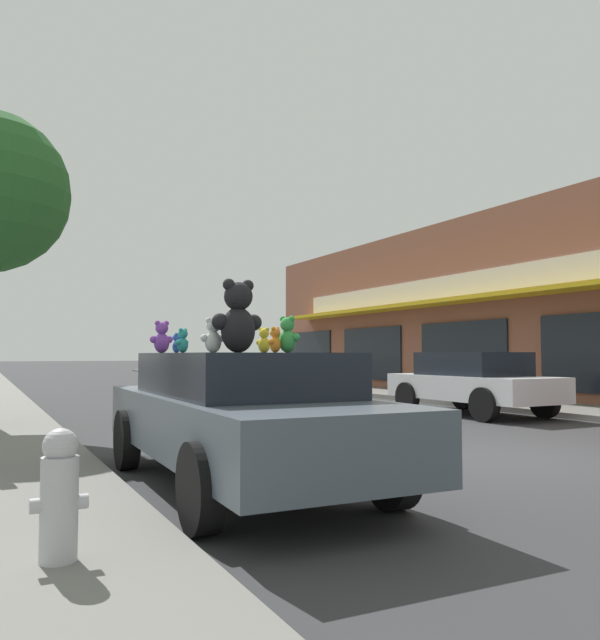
# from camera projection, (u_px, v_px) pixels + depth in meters

# --- Properties ---
(ground_plane) EXTENTS (260.00, 260.00, 0.00)m
(ground_plane) POSITION_uv_depth(u_px,v_px,m) (500.00, 457.00, 8.26)
(ground_plane) COLOR #333335
(plush_art_car) EXTENTS (2.02, 4.84, 1.38)m
(plush_art_car) POSITION_uv_depth(u_px,v_px,m) (240.00, 413.00, 6.46)
(plush_art_car) COLOR #4C5660
(plush_art_car) RESTS_ON ground_plane
(teddy_bear_giant) EXTENTS (0.59, 0.37, 0.80)m
(teddy_bear_giant) POSITION_uv_depth(u_px,v_px,m) (238.00, 317.00, 6.74)
(teddy_bear_giant) COLOR black
(teddy_bear_giant) RESTS_ON plush_art_car
(teddy_bear_teal) EXTENTS (0.18, 0.16, 0.25)m
(teddy_bear_teal) POSITION_uv_depth(u_px,v_px,m) (183.00, 341.00, 6.31)
(teddy_bear_teal) COLOR teal
(teddy_bear_teal) RESTS_ON plush_art_car
(teddy_bear_white) EXTENTS (0.29, 0.18, 0.39)m
(teddy_bear_white) POSITION_uv_depth(u_px,v_px,m) (213.00, 336.00, 6.77)
(teddy_bear_white) COLOR white
(teddy_bear_white) RESTS_ON plush_art_car
(teddy_bear_orange) EXTENTS (0.18, 0.15, 0.25)m
(teddy_bear_orange) POSITION_uv_depth(u_px,v_px,m) (275.00, 340.00, 5.86)
(teddy_bear_orange) COLOR orange
(teddy_bear_orange) RESTS_ON plush_art_car
(teddy_bear_purple) EXTENTS (0.28, 0.18, 0.38)m
(teddy_bear_purple) POSITION_uv_depth(u_px,v_px,m) (162.00, 337.00, 7.29)
(teddy_bear_purple) COLOR purple
(teddy_bear_purple) RESTS_ON plush_art_car
(teddy_bear_blue) EXTENTS (0.12, 0.17, 0.22)m
(teddy_bear_blue) POSITION_uv_depth(u_px,v_px,m) (176.00, 343.00, 6.84)
(teddy_bear_blue) COLOR blue
(teddy_bear_blue) RESTS_ON plush_art_car
(teddy_bear_green) EXTENTS (0.22, 0.26, 0.35)m
(teddy_bear_green) POSITION_uv_depth(u_px,v_px,m) (287.00, 335.00, 5.94)
(teddy_bear_green) COLOR green
(teddy_bear_green) RESTS_ON plush_art_car
(teddy_bear_yellow) EXTENTS (0.20, 0.22, 0.31)m
(teddy_bear_yellow) POSITION_uv_depth(u_px,v_px,m) (264.00, 341.00, 7.55)
(teddy_bear_yellow) COLOR yellow
(teddy_bear_yellow) RESTS_ON plush_art_car
(parked_car_far_center) EXTENTS (1.92, 4.09, 1.41)m
(parked_car_far_center) POSITION_uv_depth(u_px,v_px,m) (472.00, 381.00, 14.08)
(parked_car_far_center) COLOR silver
(parked_car_far_center) RESTS_ON ground_plane
(fire_hydrant) EXTENTS (0.33, 0.22, 0.79)m
(fire_hydrant) POSITION_uv_depth(u_px,v_px,m) (59.00, 495.00, 3.74)
(fire_hydrant) COLOR #B2B2B7
(fire_hydrant) RESTS_ON sidewalk_near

